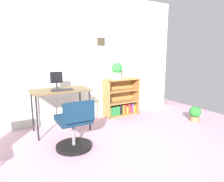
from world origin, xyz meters
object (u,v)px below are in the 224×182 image
at_px(office_chair, 75,128).
at_px(monitor, 56,80).
at_px(potted_plant_on_shelf, 117,70).
at_px(desk, 60,93).
at_px(bookshelf_low, 120,99).
at_px(keyboard, 62,90).
at_px(potted_plant_floor, 195,113).

bearing_deg(office_chair, monitor, 89.69).
bearing_deg(monitor, potted_plant_on_shelf, 7.90).
bearing_deg(potted_plant_on_shelf, monitor, -172.10).
bearing_deg(monitor, office_chair, -90.31).
xyz_separation_m(desk, bookshelf_low, (1.41, 0.30, -0.33)).
height_order(monitor, office_chair, monitor).
xyz_separation_m(bookshelf_low, potted_plant_on_shelf, (-0.12, -0.05, 0.64)).
height_order(desk, bookshelf_low, bookshelf_low).
bearing_deg(keyboard, bookshelf_low, 16.58).
bearing_deg(office_chair, bookshelf_low, 37.03).
relative_size(desk, monitor, 3.23).
height_order(office_chair, potted_plant_on_shelf, potted_plant_on_shelf).
xyz_separation_m(office_chair, potted_plant_floor, (2.49, -0.07, -0.15)).
bearing_deg(potted_plant_floor, monitor, 159.53).
relative_size(bookshelf_low, potted_plant_on_shelf, 2.32).
bearing_deg(keyboard, potted_plant_floor, -16.93).
bearing_deg(desk, keyboard, -89.22).
distance_m(office_chair, potted_plant_on_shelf, 1.83).
height_order(office_chair, potted_plant_floor, office_chair).
distance_m(bookshelf_low, potted_plant_floor, 1.57).
height_order(desk, office_chair, desk).
distance_m(desk, keyboard, 0.14).
distance_m(desk, bookshelf_low, 1.48).
relative_size(keyboard, office_chair, 0.47).
relative_size(keyboard, potted_plant_floor, 1.12).
bearing_deg(bookshelf_low, desk, -168.05).
distance_m(monitor, bookshelf_low, 1.57).
distance_m(bookshelf_low, potted_plant_on_shelf, 0.66).
relative_size(monitor, potted_plant_on_shelf, 0.86).
xyz_separation_m(desk, monitor, (-0.04, 0.06, 0.22)).
distance_m(keyboard, office_chair, 0.81).
relative_size(desk, keyboard, 2.75).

